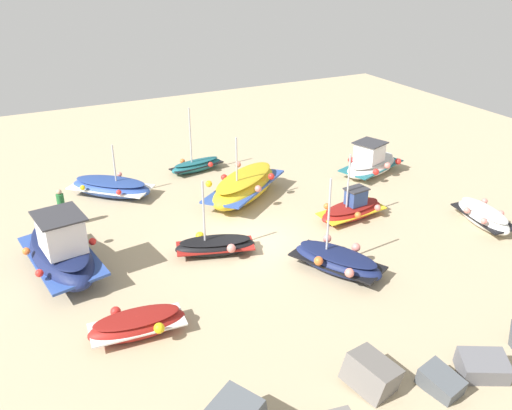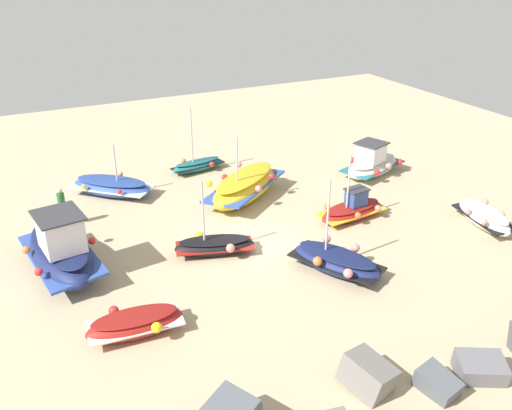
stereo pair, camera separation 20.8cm
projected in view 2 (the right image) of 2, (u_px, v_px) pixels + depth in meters
name	position (u px, v px, depth m)	size (l,w,h in m)	color
ground_plane	(250.00, 242.00, 22.66)	(49.21, 49.21, 0.00)	tan
fishing_boat_0	(353.00, 209.00, 24.46)	(3.44, 1.74, 3.14)	maroon
fishing_boat_1	(245.00, 186.00, 26.23)	(5.29, 4.65, 3.39)	gold
fishing_boat_2	(215.00, 245.00, 21.65)	(3.34, 1.95, 3.19)	black
fishing_boat_3	(112.00, 186.00, 26.76)	(4.13, 4.02, 2.66)	#2D4C9E
fishing_boat_4	(372.00, 163.00, 29.14)	(4.25, 2.86, 1.84)	white
fishing_boat_5	(61.00, 251.00, 20.25)	(2.67, 5.15, 2.65)	navy
fishing_boat_6	(484.00, 217.00, 23.77)	(1.88, 3.35, 0.88)	white
fishing_boat_7	(135.00, 324.00, 17.11)	(3.13, 1.79, 0.79)	maroon
fishing_boat_8	(198.00, 165.00, 29.66)	(3.12, 1.48, 3.59)	#1E6670
fishing_boat_9	(336.00, 261.00, 20.43)	(2.88, 3.86, 3.67)	navy
person_walking	(62.00, 205.00, 23.52)	(0.32, 0.32, 1.77)	#2D2D38
breakwater_rocks	(409.00, 381.00, 14.85)	(22.39, 3.09, 1.31)	#4C5156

